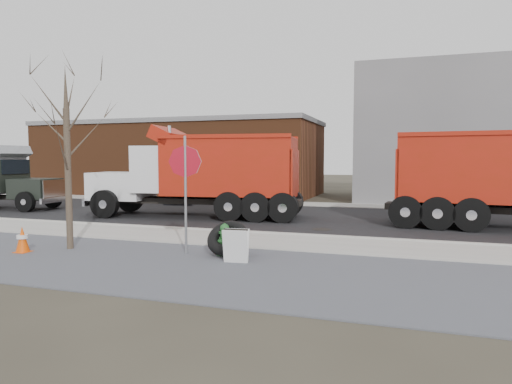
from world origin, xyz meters
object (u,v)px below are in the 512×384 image
(stop_sign, at_px, (185,175))
(sandwich_board, at_px, (236,246))
(fire_hydrant, at_px, (225,241))
(dump_truck_red_b, at_px, (203,172))
(truck_tire, at_px, (228,238))

(stop_sign, relative_size, sandwich_board, 3.78)
(stop_sign, bearing_deg, fire_hydrant, 0.43)
(fire_hydrant, xyz_separation_m, sandwich_board, (0.62, -0.79, 0.05))
(fire_hydrant, distance_m, sandwich_board, 1.00)
(sandwich_board, xyz_separation_m, dump_truck_red_b, (-4.54, 7.91, 1.55))
(stop_sign, relative_size, dump_truck_red_b, 0.34)
(sandwich_board, bearing_deg, fire_hydrant, 121.58)
(fire_hydrant, xyz_separation_m, truck_tire, (0.10, -0.05, 0.10))
(truck_tire, xyz_separation_m, dump_truck_red_b, (-4.03, 7.17, 1.51))
(fire_hydrant, bearing_deg, truck_tire, -19.03)
(sandwich_board, bearing_deg, dump_truck_red_b, 113.18)
(stop_sign, xyz_separation_m, dump_truck_red_b, (-2.85, 7.25, -0.15))
(fire_hydrant, xyz_separation_m, stop_sign, (-1.07, -0.13, 1.75))
(truck_tire, distance_m, stop_sign, 2.04)
(truck_tire, relative_size, dump_truck_red_b, 0.12)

